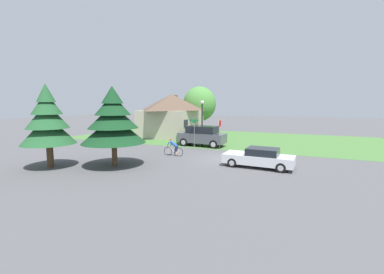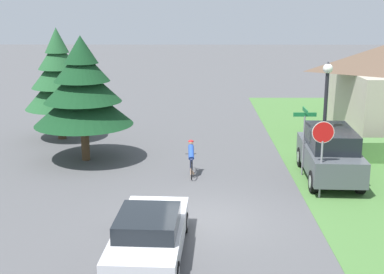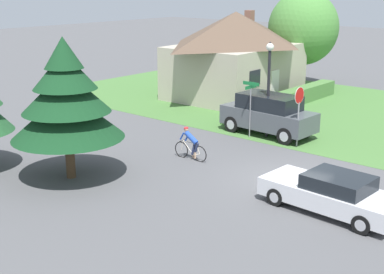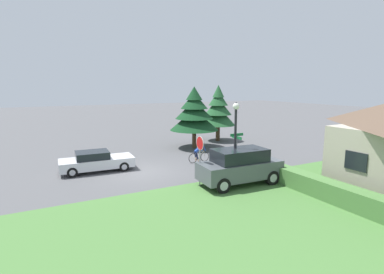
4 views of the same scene
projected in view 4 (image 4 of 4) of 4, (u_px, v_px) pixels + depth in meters
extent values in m
plane|color=#515154|center=(141.00, 172.00, 19.04)|extent=(140.00, 140.00, 0.00)
cube|color=#477538|center=(347.00, 237.00, 10.86)|extent=(16.00, 36.00, 0.01)
cube|color=black|center=(356.00, 161.00, 14.37)|extent=(1.10, 0.09, 0.90)
cube|color=#4C7A3D|center=(363.00, 202.00, 12.87)|extent=(11.21, 0.90, 0.93)
cube|color=silver|center=(97.00, 163.00, 19.20)|extent=(2.05, 4.63, 0.60)
cube|color=black|center=(92.00, 155.00, 19.00)|extent=(1.70, 2.08, 0.46)
cylinder|color=black|center=(119.00, 161.00, 20.59)|extent=(0.30, 0.62, 0.61)
cylinder|color=#ADADB2|center=(119.00, 161.00, 20.59)|extent=(0.30, 0.37, 0.35)
cylinder|color=black|center=(124.00, 167.00, 19.16)|extent=(0.30, 0.62, 0.61)
cylinder|color=#ADADB2|center=(124.00, 167.00, 19.16)|extent=(0.30, 0.37, 0.35)
cylinder|color=black|center=(71.00, 166.00, 19.31)|extent=(0.30, 0.62, 0.61)
cylinder|color=#ADADB2|center=(71.00, 166.00, 19.31)|extent=(0.30, 0.37, 0.35)
cylinder|color=black|center=(72.00, 172.00, 17.89)|extent=(0.30, 0.62, 0.61)
cylinder|color=#ADADB2|center=(72.00, 172.00, 17.89)|extent=(0.30, 0.37, 0.35)
torus|color=black|center=(193.00, 158.00, 21.24)|extent=(0.06, 0.71, 0.71)
torus|color=black|center=(205.00, 157.00, 21.72)|extent=(0.06, 0.71, 0.71)
cylinder|color=beige|center=(196.00, 156.00, 21.33)|extent=(0.04, 0.17, 0.51)
cylinder|color=beige|center=(200.00, 155.00, 21.51)|extent=(0.06, 0.62, 0.57)
cylinder|color=beige|center=(200.00, 152.00, 21.43)|extent=(0.06, 0.73, 0.07)
cylinder|color=beige|center=(195.00, 159.00, 21.32)|extent=(0.05, 0.33, 0.15)
cylinder|color=beige|center=(194.00, 155.00, 21.25)|extent=(0.04, 0.21, 0.40)
cylinder|color=beige|center=(204.00, 154.00, 21.66)|extent=(0.04, 0.12, 0.43)
cylinder|color=black|center=(204.00, 151.00, 21.61)|extent=(0.44, 0.04, 0.02)
ellipsoid|color=black|center=(195.00, 152.00, 21.25)|extent=(0.09, 0.20, 0.05)
cylinder|color=#262D4C|center=(195.00, 154.00, 21.28)|extent=(0.12, 0.25, 0.42)
cylinder|color=#262D4C|center=(197.00, 155.00, 21.36)|extent=(0.12, 0.25, 0.57)
cylinder|color=tan|center=(196.00, 159.00, 21.37)|extent=(0.08, 0.08, 0.30)
cylinder|color=tan|center=(198.00, 160.00, 21.42)|extent=(0.17, 0.08, 0.21)
cylinder|color=#264CB2|center=(199.00, 149.00, 21.35)|extent=(0.24, 0.67, 0.54)
cylinder|color=#264CB2|center=(201.00, 149.00, 21.47)|extent=(0.08, 0.25, 0.35)
cylinder|color=#264CB2|center=(205.00, 149.00, 21.60)|extent=(0.08, 0.25, 0.35)
sphere|color=tan|center=(202.00, 144.00, 21.43)|extent=(0.19, 0.19, 0.19)
ellipsoid|color=red|center=(202.00, 144.00, 21.42)|extent=(0.22, 0.18, 0.12)
cube|color=#4C5156|center=(240.00, 170.00, 16.54)|extent=(2.10, 4.72, 0.92)
cube|color=black|center=(240.00, 155.00, 16.40)|extent=(1.79, 3.00, 0.70)
cylinder|color=black|center=(254.00, 170.00, 18.02)|extent=(0.31, 0.82, 0.81)
cylinder|color=#ADADB2|center=(254.00, 170.00, 18.02)|extent=(0.30, 0.48, 0.47)
cylinder|color=black|center=(272.00, 178.00, 16.53)|extent=(0.31, 0.82, 0.81)
cylinder|color=#ADADB2|center=(272.00, 178.00, 16.53)|extent=(0.30, 0.48, 0.47)
cylinder|color=black|center=(207.00, 177.00, 16.70)|extent=(0.31, 0.82, 0.81)
cylinder|color=#ADADB2|center=(207.00, 177.00, 16.70)|extent=(0.30, 0.48, 0.47)
cylinder|color=black|center=(223.00, 186.00, 15.22)|extent=(0.31, 0.82, 0.81)
cylinder|color=#ADADB2|center=(223.00, 186.00, 15.22)|extent=(0.30, 0.48, 0.47)
cylinder|color=gray|center=(200.00, 167.00, 16.26)|extent=(0.07, 0.07, 2.07)
cylinder|color=red|center=(200.00, 143.00, 16.03)|extent=(0.72, 0.03, 0.72)
cylinder|color=silver|center=(200.00, 143.00, 16.03)|extent=(0.76, 0.03, 0.76)
cylinder|color=black|center=(235.00, 147.00, 16.54)|extent=(0.14, 0.14, 4.16)
sphere|color=white|center=(236.00, 106.00, 16.16)|extent=(0.36, 0.36, 0.36)
cone|color=black|center=(236.00, 103.00, 16.13)|extent=(0.22, 0.22, 0.15)
cylinder|color=gray|center=(236.00, 159.00, 17.50)|extent=(0.06, 0.06, 2.40)
cube|color=#197238|center=(237.00, 137.00, 17.29)|extent=(0.90, 0.03, 0.16)
cube|color=#197238|center=(237.00, 135.00, 17.26)|extent=(0.03, 0.90, 0.16)
cylinder|color=#4C3823|center=(194.00, 139.00, 26.38)|extent=(0.35, 0.35, 1.59)
cone|color=#143D1E|center=(194.00, 120.00, 26.09)|extent=(4.22, 4.22, 1.80)
cone|color=#143D1E|center=(194.00, 110.00, 25.94)|extent=(3.29, 3.29, 1.59)
cone|color=#143D1E|center=(194.00, 101.00, 25.81)|extent=(2.36, 2.36, 1.37)
cone|color=#143D1E|center=(194.00, 93.00, 25.70)|extent=(1.43, 1.43, 1.15)
cylinder|color=#4C3823|center=(218.00, 133.00, 29.78)|extent=(0.41, 0.41, 1.56)
cone|color=#23562D|center=(218.00, 116.00, 29.49)|extent=(3.39, 3.39, 1.88)
cone|color=#23562D|center=(218.00, 106.00, 29.33)|extent=(2.65, 2.65, 1.66)
cone|color=#23562D|center=(218.00, 98.00, 29.20)|extent=(1.90, 1.90, 1.43)
cone|color=#23562D|center=(218.00, 91.00, 29.08)|extent=(1.15, 1.15, 1.20)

